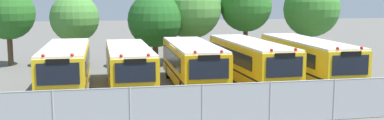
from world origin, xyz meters
name	(u,v)px	position (x,y,z in m)	size (l,w,h in m)	color
ground_plane	(192,86)	(0.00, 0.00, 0.00)	(160.00, 160.00, 0.00)	#595651
school_bus_0	(66,66)	(-7.28, -0.10, 1.44)	(2.55, 9.62, 2.75)	yellow
school_bus_1	(129,65)	(-3.75, 0.03, 1.38)	(2.64, 9.46, 2.62)	yellow
school_bus_2	(192,63)	(0.04, -0.01, 1.43)	(2.63, 9.52, 2.73)	#EAA80C
school_bus_3	(249,60)	(3.70, 0.16, 1.46)	(2.69, 10.57, 2.78)	yellow
school_bus_4	(307,59)	(7.49, 0.12, 1.47)	(2.70, 10.75, 2.80)	yellow
tree_0	(6,14)	(-12.65, 10.71, 4.09)	(4.16, 4.12, 6.20)	#4C3823
tree_1	(73,18)	(-7.54, 9.67, 3.75)	(3.81, 3.81, 5.66)	#4C3823
tree_2	(157,20)	(-1.20, 7.97, 3.64)	(4.20, 4.20, 5.73)	#4C3823
tree_3	(189,9)	(1.58, 9.24, 4.46)	(4.87, 4.87, 6.88)	#4C3823
tree_4	(248,6)	(6.48, 9.06, 4.62)	(4.26, 4.26, 6.78)	#4C3823
tree_5	(310,8)	(12.25, 9.52, 4.41)	(4.78, 4.78, 6.75)	#4C3823
chainlink_fence	(237,104)	(0.27, -8.45, 0.95)	(20.55, 0.07, 1.83)	#9EA0A3
traffic_cone	(320,108)	(4.57, -7.39, 0.27)	(0.40, 0.40, 0.53)	#EA5914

